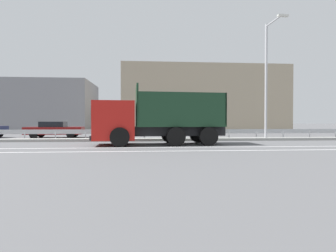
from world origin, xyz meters
name	(u,v)px	position (x,y,z in m)	size (l,w,h in m)	color
ground_plane	(178,144)	(0.00, 0.00, 0.00)	(320.00, 320.00, 0.00)	#565659
lane_strip_0	(162,147)	(-1.13, -2.37, 0.00)	(67.95, 0.16, 0.01)	silver
lane_strip_1	(164,151)	(-1.13, -4.05, 0.00)	(67.95, 0.16, 0.01)	silver
median_island	(174,139)	(0.00, 2.42, 0.09)	(37.37, 1.10, 0.18)	gray
median_guardrail	(173,132)	(0.00, 3.27, 0.57)	(67.95, 0.09, 0.78)	#9EA0A5
dump_truck	(143,123)	(-2.13, -0.64, 1.28)	(7.72, 3.06, 3.42)	red
median_road_sign	(206,121)	(2.25, 2.42, 1.38)	(0.76, 0.16, 2.61)	white
street_lamp_1	(267,75)	(6.66, 2.23, 4.66)	(0.71, 2.32, 8.34)	#ADADB2
parked_car_3	(55,129)	(-9.53, 6.41, 0.69)	(4.60, 2.21, 1.34)	maroon
background_building_0	(45,107)	(-16.91, 23.59, 3.52)	(13.75, 9.43, 7.04)	gray
background_building_1	(202,100)	(5.78, 20.37, 4.37)	(21.84, 8.12, 8.73)	tan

